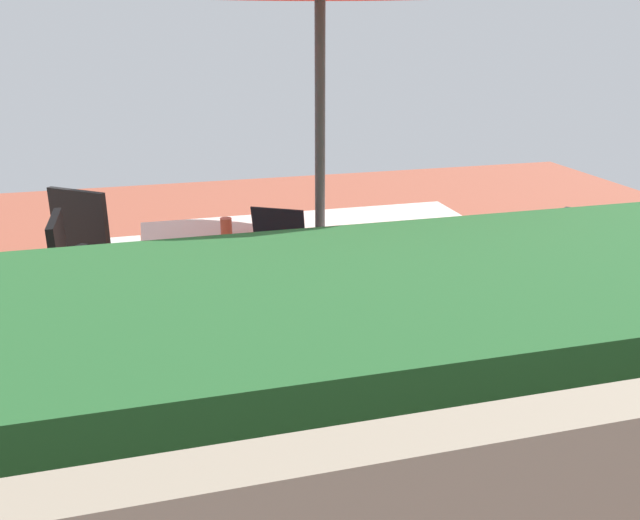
% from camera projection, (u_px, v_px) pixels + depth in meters
% --- Properties ---
extents(ground_plane, '(10.00, 10.00, 0.02)m').
position_uv_depth(ground_plane, '(320.00, 349.00, 4.21)').
color(ground_plane, '#9E4C38').
extents(hedge_row, '(6.30, 0.99, 1.31)m').
position_uv_depth(hedge_row, '(489.00, 456.00, 2.09)').
color(hedge_row, '#235628').
rests_on(hedge_row, ground_plane).
extents(dining_table, '(2.10, 1.19, 0.75)m').
position_uv_depth(dining_table, '(320.00, 244.00, 3.96)').
color(dining_table, white).
rests_on(dining_table, ground_plane).
extents(chair_northwest, '(0.58, 0.58, 0.98)m').
position_uv_depth(chair_northwest, '(587.00, 293.00, 3.63)').
color(chair_northwest, silver).
rests_on(chair_northwest, ground_plane).
extents(chair_southeast, '(0.58, 0.58, 0.98)m').
position_uv_depth(chair_southeast, '(99.00, 247.00, 4.38)').
color(chair_southeast, silver).
rests_on(chair_southeast, ground_plane).
extents(chair_east, '(0.46, 0.46, 0.98)m').
position_uv_depth(chair_east, '(92.00, 289.00, 3.69)').
color(chair_east, silver).
rests_on(chair_east, ground_plane).
extents(chair_northeast, '(0.58, 0.58, 0.98)m').
position_uv_depth(chair_northeast, '(89.00, 349.00, 3.00)').
color(chair_northeast, silver).
rests_on(chair_northeast, ground_plane).
extents(laptop, '(0.40, 0.37, 0.21)m').
position_uv_depth(laptop, '(282.00, 232.00, 3.89)').
color(laptop, gray).
rests_on(laptop, dining_table).
extents(cup, '(0.07, 0.07, 0.11)m').
position_uv_depth(cup, '(226.00, 227.00, 3.96)').
color(cup, '#CC4C33').
rests_on(cup, dining_table).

